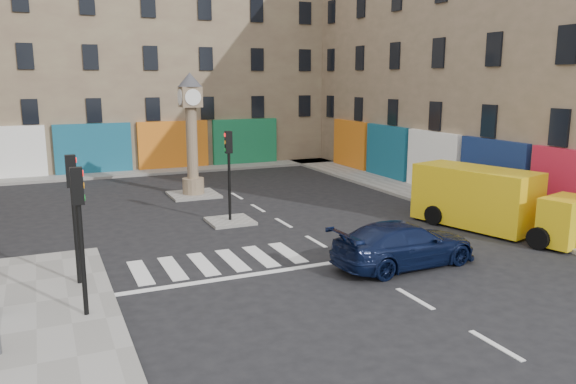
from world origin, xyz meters
TOP-DOWN VIEW (x-y plane):
  - ground at (0.00, 0.00)m, footprint 120.00×120.00m
  - sidewalk_right at (8.70, 10.00)m, footprint 2.60×30.00m
  - sidewalk_far at (-4.00, 22.20)m, footprint 32.00×2.40m
  - island_near at (-2.00, 8.00)m, footprint 1.80×1.80m
  - island_far at (-2.00, 14.00)m, footprint 2.40×2.40m
  - building_right at (15.00, 10.00)m, footprint 10.00×30.00m
  - building_far at (-4.00, 28.00)m, footprint 32.00×10.00m
  - traffic_light_left_near at (-8.30, 0.20)m, footprint 0.28×0.22m
  - traffic_light_left_far at (-8.30, 2.60)m, footprint 0.28×0.22m
  - traffic_light_island at (-2.00, 8.00)m, footprint 0.28×0.22m
  - clock_pillar at (-2.00, 14.00)m, footprint 1.20×1.20m
  - navy_sedan at (1.38, 0.46)m, footprint 5.05×2.32m
  - yellow_van at (7.02, 2.70)m, footprint 3.66×6.91m

SIDE VIEW (x-z plane):
  - ground at x=0.00m, z-range 0.00..0.00m
  - island_near at x=-2.00m, z-range 0.00..0.12m
  - island_far at x=-2.00m, z-range 0.00..0.12m
  - sidewalk_right at x=8.70m, z-range 0.00..0.15m
  - sidewalk_far at x=-4.00m, z-range 0.00..0.15m
  - navy_sedan at x=1.38m, z-range 0.00..1.43m
  - yellow_van at x=7.02m, z-range -0.01..2.40m
  - traffic_light_island at x=-2.00m, z-range 0.74..4.44m
  - traffic_light_left_near at x=-8.30m, z-range 0.77..4.47m
  - traffic_light_left_far at x=-8.30m, z-range 0.77..4.47m
  - clock_pillar at x=-2.00m, z-range 0.50..6.60m
  - building_right at x=15.00m, z-range 0.00..16.00m
  - building_far at x=-4.00m, z-range 0.00..17.00m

